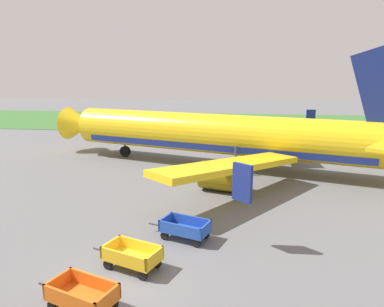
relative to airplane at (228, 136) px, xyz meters
The scene contains 6 objects.
ground_plane 19.82m from the airplane, 100.02° to the right, with size 220.00×220.00×0.00m, color slate.
grass_strip 33.74m from the airplane, 95.82° to the left, with size 220.00×28.00×0.06m, color #3D7033.
airplane is the anchor object (origin of this frame).
baggage_cart_second_in_row 22.18m from the airplane, 101.66° to the right, with size 3.60×2.13×1.07m.
baggage_cart_third_in_row 19.01m from the airplane, 100.71° to the right, with size 3.59×2.15×1.07m.
baggage_cart_fourth_in_row 15.57m from the airplane, 95.98° to the right, with size 3.60×2.13×1.07m.
Camera 1 is at (4.60, -13.26, 8.57)m, focal length 33.15 mm.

